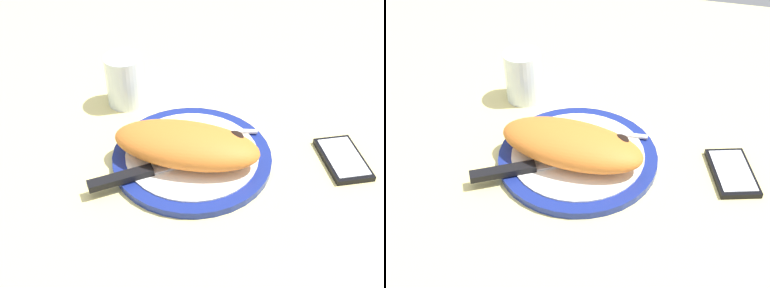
{
  "view_description": "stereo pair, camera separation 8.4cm",
  "coord_description": "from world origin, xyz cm",
  "views": [
    {
      "loc": [
        -8.37,
        63.88,
        57.62
      ],
      "look_at": [
        0.0,
        0.0,
        3.68
      ],
      "focal_mm": 45.63,
      "sensor_mm": 36.0,
      "label": 1
    },
    {
      "loc": [
        -16.6,
        62.25,
        57.62
      ],
      "look_at": [
        0.0,
        0.0,
        3.68
      ],
      "focal_mm": 45.63,
      "sensor_mm": 36.0,
      "label": 2
    }
  ],
  "objects": [
    {
      "name": "plate",
      "position": [
        0.0,
        0.0,
        0.8
      ],
      "size": [
        27.96,
        27.96,
        1.68
      ],
      "color": "navy",
      "rests_on": "ground_plane"
    },
    {
      "name": "fork",
      "position": [
        -1.03,
        -6.43,
        1.88
      ],
      "size": [
        17.14,
        2.88,
        0.4
      ],
      "color": "silver",
      "rests_on": "plate"
    },
    {
      "name": "knife",
      "position": [
        8.05,
        6.96,
        2.18
      ],
      "size": [
        21.97,
        13.62,
        1.2
      ],
      "color": "silver",
      "rests_on": "plate"
    },
    {
      "name": "smartphone",
      "position": [
        -26.42,
        -3.08,
        0.56
      ],
      "size": [
        9.88,
        13.02,
        1.16
      ],
      "color": "black",
      "rests_on": "ground_plane"
    },
    {
      "name": "water_glass",
      "position": [
        15.64,
        -15.96,
        4.5
      ],
      "size": [
        7.3,
        7.3,
        10.43
      ],
      "color": "silver",
      "rests_on": "ground_plane"
    },
    {
      "name": "ground_plane",
      "position": [
        0.0,
        0.0,
        -1.5
      ],
      "size": [
        150.0,
        150.0,
        3.0
      ],
      "primitive_type": "cube",
      "color": "#E5D684"
    },
    {
      "name": "calzone",
      "position": [
        0.79,
        1.4,
        4.63
      ],
      "size": [
        26.12,
        13.5,
        5.88
      ],
      "color": "orange",
      "rests_on": "plate"
    }
  ]
}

